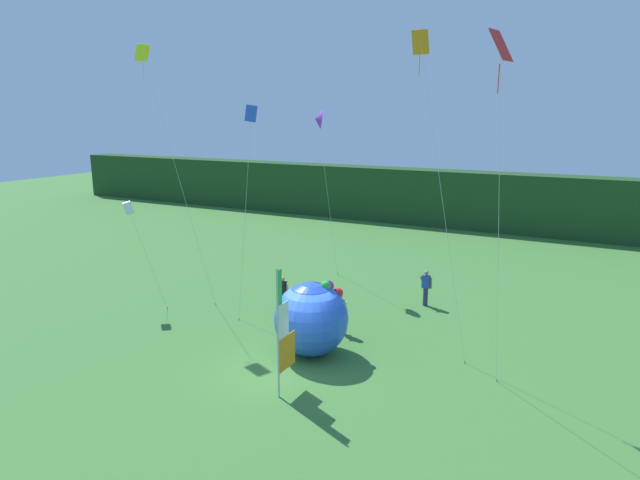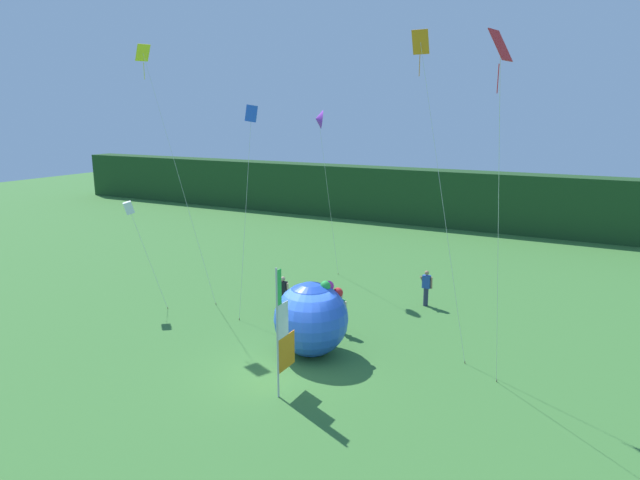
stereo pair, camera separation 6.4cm
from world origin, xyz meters
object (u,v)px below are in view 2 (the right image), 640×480
(kite_purple_delta_4, at_px, (319,119))
(kite_yellow_diamond_5, at_px, (149,76))
(person_far_left, at_px, (283,293))
(kite_white_box_3, at_px, (129,208))
(inflatable_balloon, at_px, (311,319))
(banner_flag, at_px, (283,333))
(person_mid_field, at_px, (340,312))
(kite_orange_diamond_1, at_px, (424,69))
(kite_red_diamond_2, at_px, (500,76))
(kite_blue_box_0, at_px, (251,115))
(person_near_banner, at_px, (426,287))

(kite_purple_delta_4, height_order, kite_yellow_diamond_5, kite_yellow_diamond_5)
(person_far_left, bearing_deg, kite_yellow_diamond_5, -165.71)
(kite_white_box_3, height_order, kite_purple_delta_4, kite_purple_delta_4)
(kite_purple_delta_4, bearing_deg, kite_white_box_3, -126.98)
(kite_purple_delta_4, distance_m, kite_yellow_diamond_5, 8.33)
(inflatable_balloon, bearing_deg, kite_white_box_3, 174.32)
(banner_flag, relative_size, person_mid_field, 2.57)
(kite_orange_diamond_1, bearing_deg, person_far_left, 171.05)
(person_mid_field, bearing_deg, kite_orange_diamond_1, -1.07)
(inflatable_balloon, distance_m, kite_red_diamond_2, 10.45)
(person_mid_field, relative_size, kite_orange_diamond_1, 0.14)
(kite_red_diamond_2, relative_size, kite_white_box_3, 2.20)
(person_mid_field, xyz_separation_m, kite_yellow_diamond_5, (-8.88, -0.50, 9.30))
(kite_blue_box_0, bearing_deg, person_far_left, 38.41)
(kite_red_diamond_2, bearing_deg, kite_orange_diamond_1, 128.66)
(banner_flag, distance_m, inflatable_balloon, 3.06)
(person_near_banner, relative_size, kite_red_diamond_2, 0.16)
(banner_flag, height_order, kite_orange_diamond_1, kite_orange_diamond_1)
(person_near_banner, distance_m, kite_orange_diamond_1, 10.35)
(kite_blue_box_0, bearing_deg, kite_purple_delta_4, 90.45)
(person_far_left, distance_m, kite_blue_box_0, 7.77)
(person_mid_field, height_order, kite_blue_box_0, kite_blue_box_0)
(kite_orange_diamond_1, bearing_deg, kite_red_diamond_2, -51.34)
(person_near_banner, relative_size, kite_purple_delta_4, 0.19)
(person_near_banner, height_order, person_far_left, person_near_banner)
(kite_red_diamond_2, distance_m, kite_purple_delta_4, 14.67)
(person_far_left, xyz_separation_m, kite_orange_diamond_1, (6.30, -0.99, 9.16))
(person_far_left, bearing_deg, kite_red_diamond_2, -27.73)
(person_near_banner, relative_size, inflatable_balloon, 0.59)
(person_near_banner, bearing_deg, kite_red_diamond_2, -64.52)
(person_mid_field, bearing_deg, kite_red_diamond_2, -32.95)
(kite_blue_box_0, relative_size, kite_white_box_3, 1.86)
(person_far_left, relative_size, kite_white_box_3, 0.34)
(person_mid_field, distance_m, kite_orange_diamond_1, 9.67)
(banner_flag, xyz_separation_m, kite_white_box_3, (-10.37, 3.90, 2.48))
(kite_purple_delta_4, bearing_deg, kite_red_diamond_2, -44.23)
(kite_yellow_diamond_5, bearing_deg, inflatable_balloon, -11.47)
(banner_flag, bearing_deg, person_mid_field, 95.87)
(person_mid_field, height_order, person_far_left, person_far_left)
(person_mid_field, distance_m, person_far_left, 3.37)
(kite_red_diamond_2, bearing_deg, banner_flag, -168.50)
(person_mid_field, distance_m, kite_yellow_diamond_5, 12.87)
(kite_orange_diamond_1, relative_size, kite_purple_delta_4, 1.28)
(person_near_banner, height_order, kite_orange_diamond_1, kite_orange_diamond_1)
(inflatable_balloon, xyz_separation_m, kite_orange_diamond_1, (3.12, 2.24, 8.67))
(person_mid_field, bearing_deg, inflatable_balloon, -91.57)
(kite_blue_box_0, height_order, kite_yellow_diamond_5, kite_yellow_diamond_5)
(person_far_left, relative_size, kite_purple_delta_4, 0.19)
(inflatable_balloon, height_order, kite_orange_diamond_1, kite_orange_diamond_1)
(person_near_banner, bearing_deg, banner_flag, -98.91)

